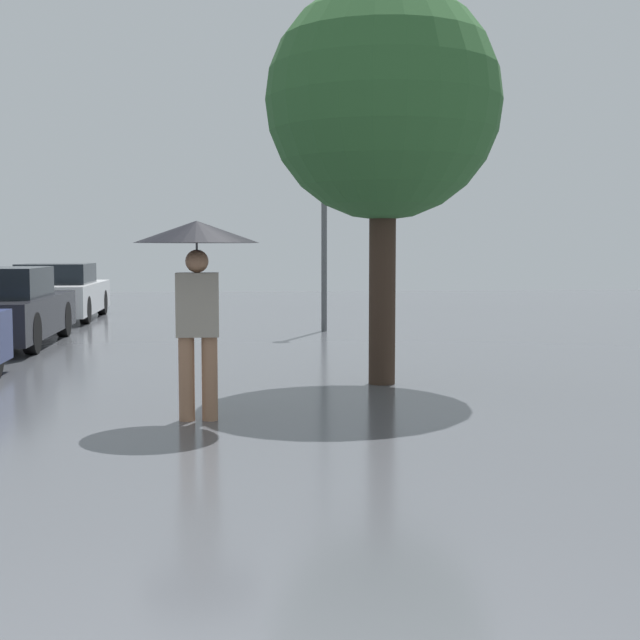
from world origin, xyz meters
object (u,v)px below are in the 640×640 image
object	(u,v)px
tree	(383,104)
street_lamp	(324,185)
pedestrian	(197,257)
parked_car_farthest	(59,293)
parked_car_third	(0,309)

from	to	relation	value
tree	street_lamp	world-z (taller)	tree
pedestrian	parked_car_farthest	distance (m)	12.52
parked_car_farthest	tree	world-z (taller)	tree
tree	street_lamp	size ratio (longest dim) A/B	1.08
parked_car_third	tree	distance (m)	7.59
pedestrian	tree	xyz separation A→B (m)	(2.05, 1.98, 1.70)
parked_car_farthest	tree	size ratio (longest dim) A/B	0.95
parked_car_farthest	tree	distance (m)	11.70
pedestrian	parked_car_third	world-z (taller)	pedestrian
pedestrian	parked_car_farthest	world-z (taller)	pedestrian
parked_car_third	street_lamp	bearing A→B (deg)	19.34
street_lamp	pedestrian	bearing A→B (deg)	-104.04
parked_car_farthest	pedestrian	bearing A→B (deg)	-74.49
parked_car_third	pedestrian	bearing A→B (deg)	-63.62
pedestrian	street_lamp	xyz separation A→B (m)	(2.15, 8.61, 1.26)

